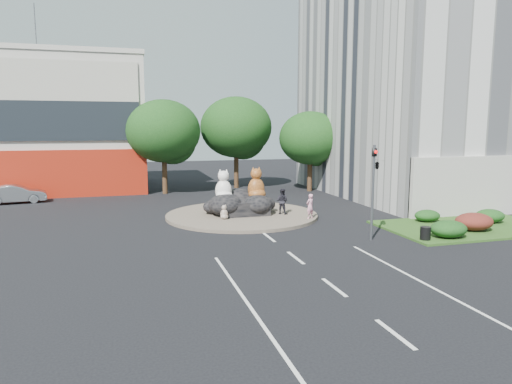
# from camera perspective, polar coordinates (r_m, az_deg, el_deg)

# --- Properties ---
(ground) EXTENTS (120.00, 120.00, 0.00)m
(ground) POSITION_cam_1_polar(r_m,az_deg,el_deg) (21.06, 4.98, -8.21)
(ground) COLOR black
(ground) RESTS_ON ground
(roundabout_island) EXTENTS (10.00, 10.00, 0.20)m
(roundabout_island) POSITION_cam_1_polar(r_m,az_deg,el_deg) (30.31, -1.79, -2.90)
(roundabout_island) COLOR brown
(roundabout_island) RESTS_ON ground
(rock_plinth) EXTENTS (3.20, 2.60, 0.90)m
(rock_plinth) POSITION_cam_1_polar(r_m,az_deg,el_deg) (30.21, -1.79, -1.88)
(rock_plinth) COLOR black
(rock_plinth) RESTS_ON roundabout_island
(shophouse_block) EXTENTS (25.20, 12.30, 17.40)m
(shophouse_block) POSITION_cam_1_polar(r_m,az_deg,el_deg) (47.97, -29.17, 7.48)
(shophouse_block) COLOR beige
(shophouse_block) RESTS_ON ground
(grass_verge) EXTENTS (10.00, 6.00, 0.12)m
(grass_verge) POSITION_cam_1_polar(r_m,az_deg,el_deg) (29.72, 24.98, -3.98)
(grass_verge) COLOR #204B19
(grass_verge) RESTS_ON ground
(tree_left) EXTENTS (6.46, 6.46, 8.27)m
(tree_left) POSITION_cam_1_polar(r_m,az_deg,el_deg) (41.05, -11.39, 7.09)
(tree_left) COLOR #382314
(tree_left) RESTS_ON ground
(tree_mid) EXTENTS (6.84, 6.84, 8.76)m
(tree_mid) POSITION_cam_1_polar(r_m,az_deg,el_deg) (44.14, -2.44, 7.72)
(tree_mid) COLOR #382314
(tree_mid) RESTS_ON ground
(tree_right) EXTENTS (5.70, 5.70, 7.30)m
(tree_right) POSITION_cam_1_polar(r_m,az_deg,el_deg) (42.22, 6.85, 6.38)
(tree_right) COLOR #382314
(tree_right) RESTS_ON ground
(hedge_near_green) EXTENTS (2.00, 1.60, 0.90)m
(hedge_near_green) POSITION_cam_1_polar(r_m,az_deg,el_deg) (26.22, 22.93, -4.27)
(hedge_near_green) COLOR black
(hedge_near_green) RESTS_ON grass_verge
(hedge_red) EXTENTS (2.20, 1.76, 0.99)m
(hedge_red) POSITION_cam_1_polar(r_m,az_deg,el_deg) (28.56, 25.59, -3.35)
(hedge_red) COLOR #4C2014
(hedge_red) RESTS_ON grass_verge
(hedge_mid_green) EXTENTS (1.80, 1.44, 0.81)m
(hedge_mid_green) POSITION_cam_1_polar(r_m,az_deg,el_deg) (31.33, 27.20, -2.66)
(hedge_mid_green) COLOR black
(hedge_mid_green) RESTS_ON grass_verge
(hedge_back_green) EXTENTS (1.60, 1.28, 0.72)m
(hedge_back_green) POSITION_cam_1_polar(r_m,az_deg,el_deg) (30.08, 20.62, -2.78)
(hedge_back_green) COLOR black
(hedge_back_green) RESTS_ON grass_verge
(traffic_light) EXTENTS (0.44, 1.24, 5.00)m
(traffic_light) POSITION_cam_1_polar(r_m,az_deg,el_deg) (24.35, 14.67, 2.48)
(traffic_light) COLOR #595B60
(traffic_light) RESTS_ON ground
(street_lamp) EXTENTS (2.34, 0.22, 8.06)m
(street_lamp) POSITION_cam_1_polar(r_m,az_deg,el_deg) (33.56, 20.92, 5.31)
(street_lamp) COLOR #595B60
(street_lamp) RESTS_ON ground
(cat_white) EXTENTS (1.47, 1.34, 2.09)m
(cat_white) POSITION_cam_1_polar(r_m,az_deg,el_deg) (29.82, -4.09, 0.88)
(cat_white) COLOR white
(cat_white) RESTS_ON rock_plinth
(cat_tabby) EXTENTS (1.48, 1.33, 2.19)m
(cat_tabby) POSITION_cam_1_polar(r_m,az_deg,el_deg) (30.29, 0.02, 1.11)
(cat_tabby) COLOR #B74D26
(cat_tabby) RESTS_ON rock_plinth
(kitten_calico) EXTENTS (0.70, 0.66, 0.93)m
(kitten_calico) POSITION_cam_1_polar(r_m,az_deg,el_deg) (28.54, -4.00, -2.46)
(kitten_calico) COLOR beige
(kitten_calico) RESTS_ON roundabout_island
(kitten_white) EXTENTS (0.67, 0.68, 0.85)m
(kitten_white) POSITION_cam_1_polar(r_m,az_deg,el_deg) (29.99, 1.06, -2.00)
(kitten_white) COLOR silver
(kitten_white) RESTS_ON roundabout_island
(pedestrian_pink) EXTENTS (0.67, 0.58, 1.55)m
(pedestrian_pink) POSITION_cam_1_polar(r_m,az_deg,el_deg) (28.79, 6.77, -1.77)
(pedestrian_pink) COLOR pink
(pedestrian_pink) RESTS_ON roundabout_island
(pedestrian_dark) EXTENTS (1.05, 1.03, 1.70)m
(pedestrian_dark) POSITION_cam_1_polar(r_m,az_deg,el_deg) (30.09, 3.28, -1.15)
(pedestrian_dark) COLOR black
(pedestrian_dark) RESTS_ON roundabout_island
(parked_car) EXTENTS (4.50, 2.09, 1.43)m
(parked_car) POSITION_cam_1_polar(r_m,az_deg,el_deg) (40.06, -27.77, -0.23)
(parked_car) COLOR #9D9FA4
(parked_car) RESTS_ON ground
(litter_bin) EXTENTS (0.70, 0.70, 0.68)m
(litter_bin) POSITION_cam_1_polar(r_m,az_deg,el_deg) (25.25, 20.41, -4.85)
(litter_bin) COLOR black
(litter_bin) RESTS_ON grass_verge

